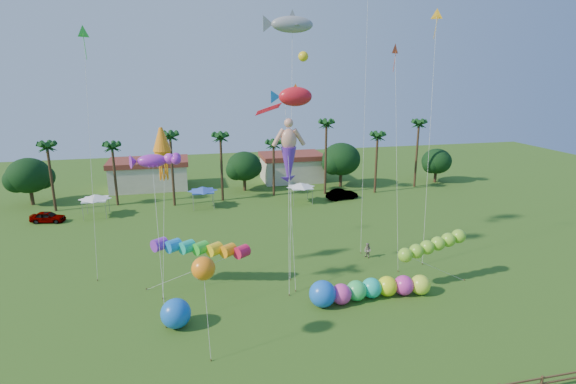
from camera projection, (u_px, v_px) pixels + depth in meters
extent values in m
plane|color=#285116|center=(322.00, 358.00, 30.22)|extent=(160.00, 160.00, 0.00)
cylinder|color=#3A2819|center=(52.00, 179.00, 60.92)|extent=(0.36, 0.36, 9.00)
cylinder|color=#3A2819|center=(115.00, 176.00, 63.68)|extent=(0.36, 0.36, 8.50)
cylinder|color=#3A2819|center=(172.00, 171.00, 63.37)|extent=(0.36, 0.36, 10.00)
cylinder|color=#3A2819|center=(222.00, 169.00, 65.91)|extent=(0.36, 0.36, 9.50)
cylinder|color=#3A2819|center=(274.00, 170.00, 68.81)|extent=(0.36, 0.36, 8.00)
cylinder|color=#3A2819|center=(326.00, 160.00, 69.24)|extent=(0.36, 0.36, 11.00)
cylinder|color=#3A2819|center=(376.00, 165.00, 70.32)|extent=(0.36, 0.36, 9.00)
cylinder|color=#3A2819|center=(417.00, 156.00, 73.77)|extent=(0.36, 0.36, 10.50)
sphere|color=#113814|center=(29.00, 175.00, 63.84)|extent=(5.88, 5.88, 5.88)
sphere|color=#113814|center=(244.00, 166.00, 71.68)|extent=(5.46, 5.46, 5.46)
sphere|color=#113814|center=(341.00, 159.00, 74.10)|extent=(6.30, 6.30, 6.30)
sphere|color=#113814|center=(437.00, 161.00, 77.14)|extent=(5.04, 5.04, 5.04)
cube|color=beige|center=(150.00, 176.00, 73.61)|extent=(12.00, 7.00, 4.00)
cube|color=beige|center=(292.00, 169.00, 78.89)|extent=(10.00, 7.00, 4.00)
pyramid|color=white|center=(95.00, 197.00, 58.93)|extent=(3.00, 3.00, 0.60)
pyramid|color=blue|center=(203.00, 189.00, 62.96)|extent=(3.00, 3.00, 0.60)
pyramid|color=white|center=(301.00, 185.00, 65.10)|extent=(3.00, 3.00, 0.60)
cube|color=brown|center=(542.00, 383.00, 27.09)|extent=(0.12, 0.12, 1.00)
imported|color=#4C4C54|center=(48.00, 217.00, 57.24)|extent=(4.44, 2.49, 1.43)
imported|color=#4C4C54|center=(342.00, 194.00, 67.52)|extent=(4.92, 2.42, 1.55)
imported|color=gray|center=(368.00, 251.00, 46.27)|extent=(0.90, 0.97, 1.60)
sphere|color=#DA399F|center=(341.00, 294.00, 37.13)|extent=(1.74, 1.74, 1.74)
sphere|color=#32D861|center=(356.00, 291.00, 37.72)|extent=(1.74, 1.74, 1.74)
sphere|color=#1BC2A9|center=(371.00, 288.00, 38.19)|extent=(1.74, 1.74, 1.74)
sphere|color=#E3FF1A|center=(387.00, 286.00, 38.50)|extent=(1.74, 1.74, 1.74)
sphere|color=#D632A7|center=(404.00, 285.00, 38.66)|extent=(1.74, 1.74, 1.74)
sphere|color=#CFF937|center=(420.00, 285.00, 38.76)|extent=(1.74, 1.74, 1.74)
sphere|color=blue|center=(323.00, 294.00, 36.67)|extent=(2.27, 2.27, 2.22)
sphere|color=blue|center=(176.00, 313.00, 33.66)|extent=(2.27, 2.27, 2.27)
cylinder|color=#D61745|center=(218.00, 254.00, 39.42)|extent=(7.93, 4.68, 1.12)
cylinder|color=silver|center=(194.00, 271.00, 39.79)|extent=(8.46, 0.93, 3.21)
cylinder|color=brown|center=(146.00, 289.00, 39.69)|extent=(0.08, 0.08, 0.16)
ellipsoid|color=#7FCA2D|center=(405.00, 255.00, 38.98)|extent=(6.95, 1.94, 1.50)
cylinder|color=silver|center=(436.00, 268.00, 40.22)|extent=(6.32, 0.27, 3.28)
cylinder|color=brown|center=(464.00, 280.00, 41.43)|extent=(0.08, 0.08, 0.16)
sphere|color=orange|center=(203.00, 268.00, 29.25)|extent=(1.96, 1.96, 1.57)
cylinder|color=silver|center=(207.00, 315.00, 29.60)|extent=(0.17, 1.06, 6.28)
cylinder|color=brown|center=(211.00, 360.00, 29.93)|extent=(0.08, 0.08, 0.16)
cylinder|color=silver|center=(289.00, 224.00, 39.50)|extent=(1.09, 4.74, 11.40)
cylinder|color=brown|center=(289.00, 295.00, 38.64)|extent=(0.08, 0.08, 0.16)
ellipsoid|color=red|center=(295.00, 97.00, 40.05)|extent=(4.62, 1.66, 1.91)
cylinder|color=silver|center=(296.00, 193.00, 39.72)|extent=(1.19, 5.03, 16.52)
cylinder|color=brown|center=(296.00, 291.00, 39.37)|extent=(0.08, 0.08, 0.16)
ellipsoid|color=gray|center=(292.00, 24.00, 42.29)|extent=(5.46, 2.08, 1.93)
cylinder|color=silver|center=(291.00, 151.00, 41.91)|extent=(1.82, 6.80, 22.96)
cylinder|color=brown|center=(290.00, 279.00, 41.51)|extent=(0.08, 0.08, 0.16)
cone|color=orange|center=(162.00, 152.00, 38.74)|extent=(1.72, 1.72, 4.41)
cylinder|color=silver|center=(163.00, 225.00, 38.42)|extent=(0.69, 3.89, 11.98)
cylinder|color=brown|center=(163.00, 298.00, 38.07)|extent=(0.08, 0.08, 0.16)
ellipsoid|color=purple|center=(152.00, 161.00, 34.38)|extent=(4.35, 3.52, 1.48)
cylinder|color=silver|center=(159.00, 244.00, 34.09)|extent=(0.35, 4.05, 12.07)
cylinder|color=brown|center=(166.00, 327.00, 33.79)|extent=(0.08, 0.08, 0.16)
cone|color=red|center=(395.00, 50.00, 41.61)|extent=(1.16, 0.81, 1.19)
cylinder|color=silver|center=(397.00, 163.00, 42.44)|extent=(0.27, 3.94, 20.60)
cylinder|color=brown|center=(398.00, 271.00, 43.24)|extent=(0.08, 0.08, 0.16)
cone|color=gold|center=(437.00, 15.00, 42.23)|extent=(1.17, 0.97, 1.27)
cylinder|color=silver|center=(429.00, 144.00, 43.54)|extent=(1.44, 3.50, 23.78)
cylinder|color=brown|center=(422.00, 264.00, 44.84)|extent=(0.08, 0.08, 0.16)
cone|color=#32D637|center=(83.00, 33.00, 39.22)|extent=(1.15, 1.16, 1.36)
cylinder|color=silver|center=(91.00, 160.00, 40.31)|extent=(0.55, 3.67, 21.93)
cylinder|color=brown|center=(98.00, 280.00, 41.38)|extent=(0.08, 0.08, 0.16)
cylinder|color=silver|center=(364.00, 117.00, 45.67)|extent=(1.04, 3.61, 28.47)
cylinder|color=brown|center=(361.00, 253.00, 47.57)|extent=(0.08, 0.08, 0.16)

